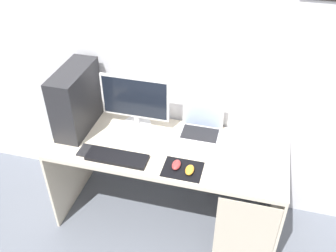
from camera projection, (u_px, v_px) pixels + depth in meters
The scene contains 11 objects.
ground_plane at pixel (168, 216), 3.09m from camera, with size 8.00×8.00×0.00m, color slate.
wall_back at pixel (182, 53), 2.60m from camera, with size 4.00×0.05×2.60m.
desk at pixel (170, 162), 2.71m from camera, with size 1.67×0.66×0.75m.
pc_tower at pixel (76, 99), 2.70m from camera, with size 0.19×0.48×0.48m, color #232326.
monitor at pixel (135, 102), 2.71m from camera, with size 0.51×0.22×0.42m.
laptop at pixel (201, 128), 2.73m from camera, with size 0.30×0.25×0.26m.
keyboard at pixel (117, 157), 2.53m from camera, with size 0.42×0.14×0.02m, color black.
mousepad at pixel (183, 169), 2.45m from camera, with size 0.26×0.20×0.01m, color black.
mouse_left at pixel (176, 165), 2.46m from camera, with size 0.06×0.10×0.03m, color #B23333.
mouse_right at pixel (190, 170), 2.42m from camera, with size 0.06×0.10×0.03m, color orange.
cell_phone at pixel (84, 150), 2.60m from camera, with size 0.07×0.13×0.01m, color #232326.
Camera 1 is at (0.52, -1.96, 2.45)m, focal length 40.03 mm.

